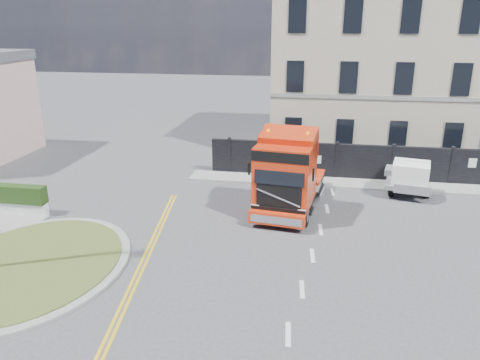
# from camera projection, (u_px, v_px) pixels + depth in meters

# --- Properties ---
(ground) EXTENTS (120.00, 120.00, 0.00)m
(ground) POSITION_uv_depth(u_px,v_px,m) (237.00, 245.00, 18.37)
(ground) COLOR #424244
(ground) RESTS_ON ground
(traffic_island) EXTENTS (6.80, 6.80, 0.17)m
(traffic_island) POSITION_uv_depth(u_px,v_px,m) (29.00, 266.00, 16.65)
(traffic_island) COLOR gray
(traffic_island) RESTS_ON ground
(hoarding_fence) EXTENTS (18.80, 0.25, 2.00)m
(hoarding_fence) POSITION_uv_depth(u_px,v_px,m) (384.00, 164.00, 25.41)
(hoarding_fence) COLOR black
(hoarding_fence) RESTS_ON ground
(georgian_building) EXTENTS (12.30, 10.30, 12.80)m
(georgian_building) POSITION_uv_depth(u_px,v_px,m) (369.00, 62.00, 30.97)
(georgian_building) COLOR #B4A68F
(georgian_building) RESTS_ON ground
(pavement_far) EXTENTS (20.00, 1.60, 0.12)m
(pavement_far) POSITION_uv_depth(u_px,v_px,m) (374.00, 185.00, 24.96)
(pavement_far) COLOR gray
(pavement_far) RESTS_ON ground
(truck) EXTENTS (3.17, 6.63, 3.82)m
(truck) POSITION_uv_depth(u_px,v_px,m) (288.00, 177.00, 21.03)
(truck) COLOR black
(truck) RESTS_ON ground
(flatbed_pickup) EXTENTS (2.55, 4.57, 1.78)m
(flatbed_pickup) POSITION_uv_depth(u_px,v_px,m) (408.00, 176.00, 23.57)
(flatbed_pickup) COLOR slate
(flatbed_pickup) RESTS_ON ground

